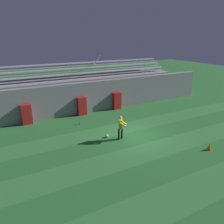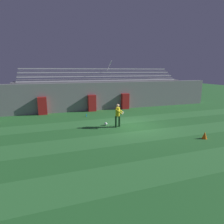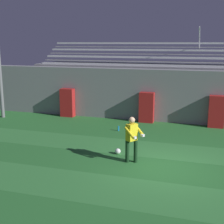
{
  "view_description": "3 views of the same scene",
  "coord_description": "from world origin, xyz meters",
  "px_view_note": "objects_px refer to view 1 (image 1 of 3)",
  "views": [
    {
      "loc": [
        -8.04,
        -11.5,
        6.65
      ],
      "look_at": [
        -1.45,
        0.89,
        1.76
      ],
      "focal_mm": 35.0,
      "sensor_mm": 36.0,
      "label": 1
    },
    {
      "loc": [
        -5.71,
        -11.98,
        3.98
      ],
      "look_at": [
        -1.5,
        0.53,
        1.04
      ],
      "focal_mm": 30.0,
      "sensor_mm": 36.0,
      "label": 2
    },
    {
      "loc": [
        1.2,
        -10.16,
        4.22
      ],
      "look_at": [
        -2.06,
        0.55,
        1.7
      ],
      "focal_mm": 50.0,
      "sensor_mm": 36.0,
      "label": 3
    }
  ],
  "objects_px": {
    "goalkeeper": "(121,126)",
    "traffic_cone": "(209,147)",
    "soccer_ball": "(107,136)",
    "padding_pillar_gate_right": "(117,101)",
    "padding_pillar_far_left": "(27,114)",
    "water_bottle": "(80,123)",
    "padding_pillar_gate_left": "(82,106)"
  },
  "relations": [
    {
      "from": "padding_pillar_gate_right",
      "to": "traffic_cone",
      "type": "xyz_separation_m",
      "value": [
        1.1,
        -9.7,
        -0.6
      ]
    },
    {
      "from": "padding_pillar_gate_left",
      "to": "soccer_ball",
      "type": "bearing_deg",
      "value": -91.41
    },
    {
      "from": "padding_pillar_gate_right",
      "to": "water_bottle",
      "type": "height_order",
      "value": "padding_pillar_gate_right"
    },
    {
      "from": "padding_pillar_far_left",
      "to": "soccer_ball",
      "type": "distance_m",
      "value": 6.88
    },
    {
      "from": "padding_pillar_gate_left",
      "to": "padding_pillar_far_left",
      "type": "relative_size",
      "value": 1.0
    },
    {
      "from": "padding_pillar_gate_right",
      "to": "goalkeeper",
      "type": "distance_m",
      "value": 6.55
    },
    {
      "from": "padding_pillar_gate_left",
      "to": "padding_pillar_gate_right",
      "type": "xyz_separation_m",
      "value": [
        3.55,
        0.0,
        0.0
      ]
    },
    {
      "from": "padding_pillar_far_left",
      "to": "traffic_cone",
      "type": "height_order",
      "value": "padding_pillar_far_left"
    },
    {
      "from": "padding_pillar_gate_left",
      "to": "goalkeeper",
      "type": "xyz_separation_m",
      "value": [
        0.58,
        -5.83,
        0.14
      ]
    },
    {
      "from": "padding_pillar_gate_left",
      "to": "water_bottle",
      "type": "height_order",
      "value": "padding_pillar_gate_left"
    },
    {
      "from": "goalkeeper",
      "to": "padding_pillar_gate_left",
      "type": "bearing_deg",
      "value": 95.68
    },
    {
      "from": "soccer_ball",
      "to": "water_bottle",
      "type": "height_order",
      "value": "water_bottle"
    },
    {
      "from": "goalkeeper",
      "to": "water_bottle",
      "type": "relative_size",
      "value": 6.96
    },
    {
      "from": "padding_pillar_far_left",
      "to": "water_bottle",
      "type": "relative_size",
      "value": 6.75
    },
    {
      "from": "goalkeeper",
      "to": "padding_pillar_far_left",
      "type": "bearing_deg",
      "value": 131.7
    },
    {
      "from": "padding_pillar_gate_right",
      "to": "water_bottle",
      "type": "bearing_deg",
      "value": -155.49
    },
    {
      "from": "padding_pillar_gate_right",
      "to": "soccer_ball",
      "type": "relative_size",
      "value": 7.37
    },
    {
      "from": "water_bottle",
      "to": "soccer_ball",
      "type": "bearing_deg",
      "value": -74.66
    },
    {
      "from": "padding_pillar_gate_right",
      "to": "soccer_ball",
      "type": "xyz_separation_m",
      "value": [
        -3.68,
        -5.16,
        -0.7
      ]
    },
    {
      "from": "padding_pillar_gate_right",
      "to": "padding_pillar_gate_left",
      "type": "bearing_deg",
      "value": 180.0
    },
    {
      "from": "soccer_ball",
      "to": "padding_pillar_gate_left",
      "type": "bearing_deg",
      "value": 88.59
    },
    {
      "from": "padding_pillar_far_left",
      "to": "padding_pillar_gate_right",
      "type": "bearing_deg",
      "value": 0.0
    },
    {
      "from": "padding_pillar_gate_left",
      "to": "padding_pillar_gate_right",
      "type": "relative_size",
      "value": 1.0
    },
    {
      "from": "padding_pillar_gate_left",
      "to": "goalkeeper",
      "type": "height_order",
      "value": "goalkeeper"
    },
    {
      "from": "padding_pillar_gate_right",
      "to": "padding_pillar_far_left",
      "type": "distance_m",
      "value": 8.17
    },
    {
      "from": "padding_pillar_gate_left",
      "to": "padding_pillar_gate_right",
      "type": "height_order",
      "value": "same"
    },
    {
      "from": "traffic_cone",
      "to": "water_bottle",
      "type": "bearing_deg",
      "value": 126.41
    },
    {
      "from": "soccer_ball",
      "to": "goalkeeper",
      "type": "bearing_deg",
      "value": -43.41
    },
    {
      "from": "goalkeeper",
      "to": "traffic_cone",
      "type": "xyz_separation_m",
      "value": [
        4.07,
        -3.86,
        -0.74
      ]
    },
    {
      "from": "traffic_cone",
      "to": "padding_pillar_gate_right",
      "type": "bearing_deg",
      "value": 96.48
    },
    {
      "from": "soccer_ball",
      "to": "padding_pillar_far_left",
      "type": "bearing_deg",
      "value": 131.0
    },
    {
      "from": "soccer_ball",
      "to": "traffic_cone",
      "type": "distance_m",
      "value": 6.59
    }
  ]
}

